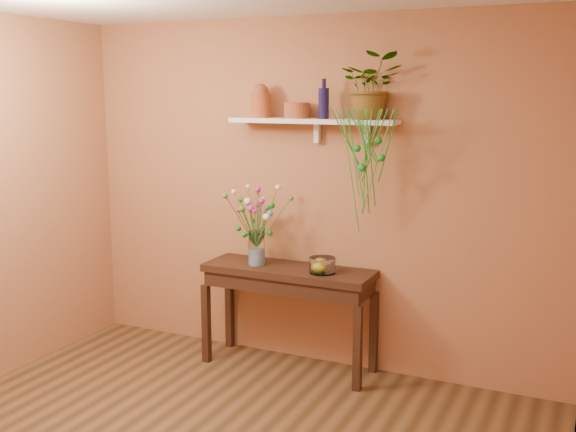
% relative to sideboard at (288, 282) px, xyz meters
% --- Properties ---
extents(room, '(4.04, 4.04, 2.70)m').
position_rel_sideboard_xyz_m(room, '(0.10, -1.77, 0.66)').
color(room, brown).
rests_on(room, ground).
extents(sideboard, '(1.33, 0.43, 0.81)m').
position_rel_sideboard_xyz_m(sideboard, '(0.00, 0.00, 0.00)').
color(sideboard, '#331A12').
rests_on(sideboard, ground).
extents(wall_shelf, '(1.30, 0.24, 0.19)m').
position_rel_sideboard_xyz_m(wall_shelf, '(0.16, 0.11, 1.23)').
color(wall_shelf, white).
rests_on(wall_shelf, room).
extents(terracotta_jug, '(0.19, 0.19, 0.26)m').
position_rel_sideboard_xyz_m(terracotta_jug, '(-0.28, 0.09, 1.37)').
color(terracotta_jug, '#A64622').
rests_on(terracotta_jug, wall_shelf).
extents(terracotta_pot, '(0.21, 0.21, 0.12)m').
position_rel_sideboard_xyz_m(terracotta_pot, '(0.02, 0.10, 1.31)').
color(terracotta_pot, '#A64622').
rests_on(terracotta_pot, wall_shelf).
extents(blue_bottle, '(0.09, 0.09, 0.29)m').
position_rel_sideboard_xyz_m(blue_bottle, '(0.25, 0.08, 1.37)').
color(blue_bottle, '#16123D').
rests_on(blue_bottle, wall_shelf).
extents(spider_plant, '(0.52, 0.48, 0.47)m').
position_rel_sideboard_xyz_m(spider_plant, '(0.60, 0.12, 1.49)').
color(spider_plant, '#1C7B1E').
rests_on(spider_plant, wall_shelf).
extents(plant_fronds, '(0.47, 0.31, 0.89)m').
position_rel_sideboard_xyz_m(plant_fronds, '(0.63, -0.04, 1.02)').
color(plant_fronds, '#1C7B1E').
rests_on(plant_fronds, wall_shelf).
extents(glass_vase, '(0.13, 0.13, 0.27)m').
position_rel_sideboard_xyz_m(glass_vase, '(-0.25, -0.04, 0.23)').
color(glass_vase, white).
rests_on(glass_vase, sideboard).
extents(bouquet, '(0.56, 0.46, 0.49)m').
position_rel_sideboard_xyz_m(bouquet, '(-0.26, -0.04, 0.54)').
color(bouquet, '#386B28').
rests_on(bouquet, glass_vase).
extents(glass_bowl, '(0.19, 0.19, 0.12)m').
position_rel_sideboard_xyz_m(glass_bowl, '(0.30, -0.04, 0.17)').
color(glass_bowl, white).
rests_on(glass_bowl, sideboard).
extents(lemon, '(0.08, 0.08, 0.08)m').
position_rel_sideboard_xyz_m(lemon, '(0.28, -0.04, 0.16)').
color(lemon, '#FFFC38').
rests_on(lemon, glass_bowl).
extents(carton, '(0.07, 0.06, 0.13)m').
position_rel_sideboard_xyz_m(carton, '(-0.26, -0.03, 0.18)').
color(carton, teal).
rests_on(carton, sideboard).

